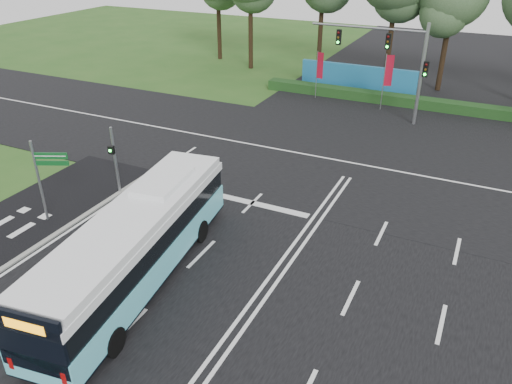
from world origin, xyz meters
TOP-DOWN VIEW (x-y plane):
  - ground at (0.00, 0.00)m, footprint 120.00×120.00m
  - road_main at (0.00, 0.00)m, footprint 20.00×120.00m
  - road_cross at (0.00, 12.00)m, footprint 120.00×14.00m
  - kerb_strip at (-10.10, -3.00)m, footprint 0.25×18.00m
  - city_bus at (-4.55, -2.54)m, footprint 4.01×12.00m
  - pedestrian_signal at (-10.20, 3.01)m, footprint 0.32×0.43m
  - street_sign at (-11.17, -0.57)m, footprint 1.47×0.73m
  - banner_flag_left at (-6.25, 23.30)m, footprint 0.57×0.14m
  - banner_flag_mid at (-0.70, 22.75)m, footprint 0.59×0.29m
  - traffic_light_gantry at (0.21, 20.50)m, footprint 8.41×0.28m
  - hedge at (0.00, 24.50)m, footprint 22.00×1.20m
  - blue_hoarding at (-4.00, 27.00)m, footprint 10.00×0.30m

SIDE VIEW (x-z plane):
  - ground at x=0.00m, z-range 0.00..0.00m
  - road_main at x=0.00m, z-range 0.00..0.04m
  - road_cross at x=0.00m, z-range 0.00..0.05m
  - kerb_strip at x=-10.10m, z-range 0.00..0.12m
  - hedge at x=0.00m, z-range 0.00..0.80m
  - blue_hoarding at x=-4.00m, z-range 0.00..2.20m
  - city_bus at x=-4.55m, z-range 0.01..3.39m
  - pedestrian_signal at x=-10.20m, z-range 0.17..3.85m
  - banner_flag_left at x=-6.25m, z-range 0.61..4.47m
  - street_sign at x=-11.17m, z-range 0.53..4.62m
  - banner_flag_mid at x=-0.70m, z-range 0.66..4.97m
  - traffic_light_gantry at x=0.21m, z-range 1.16..8.16m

